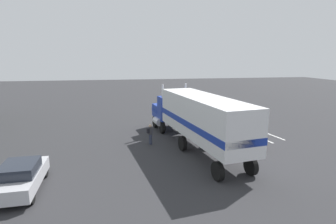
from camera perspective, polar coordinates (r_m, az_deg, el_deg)
The scene contains 8 objects.
ground_plane at distance 27.14m, azimuth 0.69°, elevation -3.05°, with size 120.00×120.00×0.00m, color #2D2D30.
lane_stripe_near at distance 28.34m, azimuth 7.51°, elevation -2.51°, with size 4.40×0.16×0.01m, color silver.
lane_stripe_mid at distance 25.07m, azimuth 18.07°, elevation -4.85°, with size 4.40×0.16×0.01m, color silver.
lane_stripe_far at distance 26.27m, azimuth 20.26°, elevation -4.26°, with size 4.40×0.16×0.01m, color silver.
semi_truck at distance 20.13m, azimuth 5.94°, elevation -0.87°, with size 14.37×4.80×4.50m.
person_bystander at distance 21.47m, azimuth -3.79°, elevation -4.54°, with size 0.40×0.48×1.63m.
parked_car at distance 16.10m, azimuth -28.61°, elevation -11.88°, with size 4.47×1.97×1.57m.
motorcycle at distance 21.36m, azimuth 17.53°, elevation -6.31°, with size 2.03×0.78×1.12m.
Camera 1 is at (-25.79, 5.04, 6.81)m, focal length 28.79 mm.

